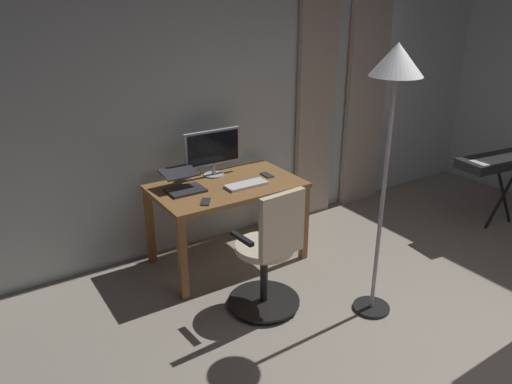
% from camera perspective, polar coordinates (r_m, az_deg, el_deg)
% --- Properties ---
extents(back_room_partition, '(5.87, 0.10, 2.83)m').
position_cam_1_polar(back_room_partition, '(4.93, 1.63, 12.01)').
color(back_room_partition, silver).
rests_on(back_room_partition, ground).
extents(curtain_left_panel, '(0.53, 0.06, 2.56)m').
position_cam_1_polar(curtain_left_panel, '(5.62, 12.57, 11.37)').
color(curtain_left_panel, '#C3AF9B').
rests_on(curtain_left_panel, ground).
extents(curtain_right_panel, '(0.44, 0.06, 2.56)m').
position_cam_1_polar(curtain_right_panel, '(5.16, 6.92, 10.79)').
color(curtain_right_panel, '#C3AF9B').
rests_on(curtain_right_panel, ground).
extents(desk, '(1.27, 0.76, 0.74)m').
position_cam_1_polar(desk, '(4.30, -3.36, -0.31)').
color(desk, olive).
rests_on(desk, ground).
extents(office_chair, '(0.56, 0.56, 1.01)m').
position_cam_1_polar(office_chair, '(3.69, 1.55, -7.36)').
color(office_chair, black).
rests_on(office_chair, ground).
extents(computer_monitor, '(0.54, 0.18, 0.42)m').
position_cam_1_polar(computer_monitor, '(4.41, -4.98, 4.86)').
color(computer_monitor, '#B7BCC1').
rests_on(computer_monitor, desk).
extents(computer_keyboard, '(0.37, 0.15, 0.02)m').
position_cam_1_polar(computer_keyboard, '(4.22, -1.11, 0.84)').
color(computer_keyboard, white).
rests_on(computer_keyboard, desk).
extents(laptop, '(0.30, 0.34, 0.15)m').
position_cam_1_polar(laptop, '(4.17, -8.36, 0.97)').
color(laptop, '#333338').
rests_on(laptop, desk).
extents(cell_phone_by_monitor, '(0.07, 0.15, 0.01)m').
position_cam_1_polar(cell_phone_by_monitor, '(4.46, 1.26, 1.95)').
color(cell_phone_by_monitor, '#333338').
rests_on(cell_phone_by_monitor, desk).
extents(cell_phone_face_up, '(0.14, 0.16, 0.01)m').
position_cam_1_polar(cell_phone_face_up, '(3.92, -5.79, -1.12)').
color(cell_phone_face_up, '#333338').
rests_on(cell_phone_face_up, desk).
extents(mug_coffee, '(0.13, 0.08, 0.11)m').
position_cam_1_polar(mug_coffee, '(4.39, -8.07, 2.07)').
color(mug_coffee, white).
rests_on(mug_coffee, desk).
extents(piano_keyboard, '(1.24, 0.46, 0.79)m').
position_cam_1_polar(piano_keyboard, '(5.54, 27.22, 3.30)').
color(piano_keyboard, black).
rests_on(piano_keyboard, ground).
extents(floor_lamp, '(0.35, 0.35, 1.98)m').
position_cam_1_polar(floor_lamp, '(3.38, 15.59, 11.50)').
color(floor_lamp, black).
rests_on(floor_lamp, ground).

